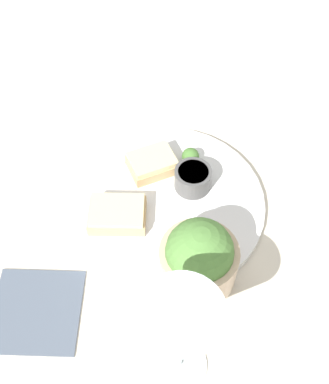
{
  "coord_description": "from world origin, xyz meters",
  "views": [
    {
      "loc": [
        0.05,
        -0.4,
        0.59
      ],
      "look_at": [
        0.0,
        0.0,
        0.03
      ],
      "focal_mm": 45.0,
      "sensor_mm": 36.0,
      "label": 1
    }
  ],
  "objects_px": {
    "wine_glass": "(181,328)",
    "napkin": "(36,310)",
    "salad_bowl": "(199,258)",
    "sauce_ramekin": "(193,178)",
    "cheese_toast_far": "(152,163)",
    "cheese_toast_near": "(117,214)"
  },
  "relations": [
    {
      "from": "wine_glass",
      "to": "cheese_toast_far",
      "type": "bearing_deg",
      "value": 103.48
    },
    {
      "from": "salad_bowl",
      "to": "sauce_ramekin",
      "type": "relative_size",
      "value": 1.89
    },
    {
      "from": "salad_bowl",
      "to": "cheese_toast_near",
      "type": "xyz_separation_m",
      "value": [
        -0.12,
        0.07,
        -0.03
      ]
    },
    {
      "from": "salad_bowl",
      "to": "wine_glass",
      "type": "xyz_separation_m",
      "value": [
        -0.01,
        -0.11,
        0.06
      ]
    },
    {
      "from": "cheese_toast_far",
      "to": "cheese_toast_near",
      "type": "bearing_deg",
      "value": -110.74
    },
    {
      "from": "cheese_toast_near",
      "to": "wine_glass",
      "type": "relative_size",
      "value": 0.52
    },
    {
      "from": "wine_glass",
      "to": "napkin",
      "type": "xyz_separation_m",
      "value": [
        -0.19,
        0.05,
        -0.12
      ]
    },
    {
      "from": "salad_bowl",
      "to": "napkin",
      "type": "xyz_separation_m",
      "value": [
        -0.2,
        -0.07,
        -0.06
      ]
    },
    {
      "from": "sauce_ramekin",
      "to": "wine_glass",
      "type": "relative_size",
      "value": 0.33
    },
    {
      "from": "sauce_ramekin",
      "to": "napkin",
      "type": "bearing_deg",
      "value": -130.48
    },
    {
      "from": "salad_bowl",
      "to": "napkin",
      "type": "height_order",
      "value": "salad_bowl"
    },
    {
      "from": "cheese_toast_far",
      "to": "wine_glass",
      "type": "xyz_separation_m",
      "value": [
        0.07,
        -0.28,
        0.09
      ]
    },
    {
      "from": "napkin",
      "to": "sauce_ramekin",
      "type": "bearing_deg",
      "value": 49.52
    },
    {
      "from": "sauce_ramekin",
      "to": "cheese_toast_near",
      "type": "bearing_deg",
      "value": -144.48
    },
    {
      "from": "cheese_toast_near",
      "to": "wine_glass",
      "type": "xyz_separation_m",
      "value": [
        0.1,
        -0.19,
        0.09
      ]
    },
    {
      "from": "salad_bowl",
      "to": "wine_glass",
      "type": "height_order",
      "value": "wine_glass"
    },
    {
      "from": "salad_bowl",
      "to": "sauce_ramekin",
      "type": "xyz_separation_m",
      "value": [
        -0.02,
        0.14,
        -0.03
      ]
    },
    {
      "from": "salad_bowl",
      "to": "cheese_toast_near",
      "type": "relative_size",
      "value": 1.21
    },
    {
      "from": "cheese_toast_near",
      "to": "salad_bowl",
      "type": "bearing_deg",
      "value": -31.69
    },
    {
      "from": "wine_glass",
      "to": "napkin",
      "type": "distance_m",
      "value": 0.22
    },
    {
      "from": "cheese_toast_far",
      "to": "wine_glass",
      "type": "bearing_deg",
      "value": -76.52
    },
    {
      "from": "wine_glass",
      "to": "sauce_ramekin",
      "type": "bearing_deg",
      "value": 91.07
    }
  ]
}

